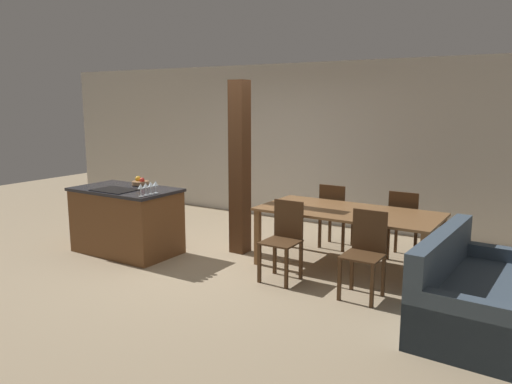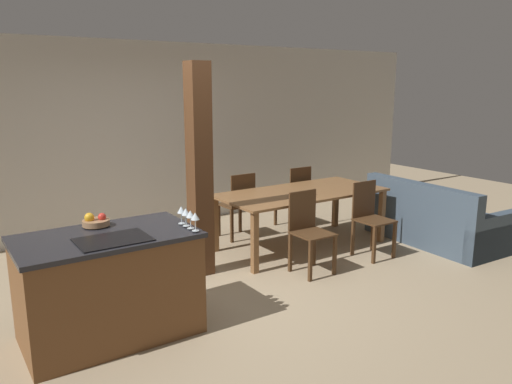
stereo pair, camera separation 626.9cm
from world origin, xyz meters
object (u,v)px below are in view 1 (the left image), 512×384
(wine_glass_middle, at_px, (146,186))
(dining_chair_near_right, at_px, (365,252))
(wine_glass_end, at_px, (156,184))
(timber_post, at_px, (240,168))
(fruit_bowl, at_px, (140,182))
(kitchen_island, at_px, (127,220))
(dining_chair_near_left, at_px, (284,239))
(dining_table, at_px, (348,217))
(dining_chair_far_left, at_px, (335,214))
(dining_chair_far_right, at_px, (405,223))
(wine_glass_near, at_px, (141,187))
(couch, at_px, (477,297))
(wine_glass_far, at_px, (151,185))

(wine_glass_middle, xyz_separation_m, dining_chair_near_right, (2.69, 0.47, -0.54))
(wine_glass_end, relative_size, timber_post, 0.07)
(fruit_bowl, bearing_deg, kitchen_island, -90.48)
(fruit_bowl, distance_m, dining_chair_near_left, 2.39)
(dining_chair_near_left, distance_m, dining_chair_near_right, 0.99)
(kitchen_island, relative_size, fruit_bowl, 6.23)
(dining_table, relative_size, dining_chair_far_left, 2.37)
(wine_glass_middle, relative_size, dining_chair_far_right, 0.17)
(wine_glass_end, bearing_deg, wine_glass_middle, -90.00)
(dining_chair_near_left, distance_m, dining_chair_far_left, 1.49)
(kitchen_island, bearing_deg, dining_table, 18.65)
(wine_glass_near, bearing_deg, dining_table, 30.74)
(kitchen_island, xyz_separation_m, dining_chair_near_right, (3.34, 0.21, 0.04))
(wine_glass_middle, xyz_separation_m, dining_chair_far_left, (1.70, 1.97, -0.54))
(dining_chair_near_right, relative_size, dining_chair_far_right, 1.00)
(couch, bearing_deg, timber_post, 79.14)
(fruit_bowl, xyz_separation_m, dining_chair_far_left, (2.35, 1.43, -0.45))
(kitchen_island, height_order, dining_chair_near_left, dining_chair_near_left)
(kitchen_island, bearing_deg, wine_glass_end, -7.44)
(wine_glass_middle, distance_m, wine_glass_end, 0.18)
(wine_glass_middle, distance_m, dining_chair_far_right, 3.38)
(wine_glass_middle, bearing_deg, timber_post, 58.85)
(dining_chair_near_right, relative_size, couch, 0.51)
(wine_glass_end, bearing_deg, fruit_bowl, 150.47)
(wine_glass_near, xyz_separation_m, dining_chair_near_left, (1.70, 0.56, -0.54))
(wine_glass_middle, xyz_separation_m, dining_chair_near_left, (1.70, 0.47, -0.54))
(fruit_bowl, bearing_deg, dining_chair_far_left, 31.28)
(couch, bearing_deg, wine_glass_end, 95.18)
(fruit_bowl, relative_size, dining_chair_far_right, 0.25)
(timber_post, bearing_deg, dining_chair_near_right, -17.35)
(dining_chair_far_left, distance_m, timber_post, 1.51)
(wine_glass_end, xyz_separation_m, dining_chair_near_right, (2.69, 0.30, -0.54))
(wine_glass_near, height_order, wine_glass_end, same)
(kitchen_island, height_order, couch, kitchen_island)
(wine_glass_far, distance_m, dining_chair_near_right, 2.77)
(fruit_bowl, bearing_deg, dining_chair_near_left, -1.63)
(wine_glass_far, distance_m, wine_glass_end, 0.09)
(wine_glass_near, relative_size, dining_chair_far_left, 0.17)
(couch, height_order, timber_post, timber_post)
(dining_table, height_order, dining_chair_far_left, dining_chair_far_left)
(dining_chair_far_right, bearing_deg, dining_chair_near_right, 90.00)
(kitchen_island, height_order, timber_post, timber_post)
(dining_table, xyz_separation_m, couch, (1.63, -0.87, -0.39))
(wine_glass_near, bearing_deg, couch, 6.58)
(wine_glass_near, bearing_deg, wine_glass_middle, 90.00)
(fruit_bowl, bearing_deg, wine_glass_end, -29.53)
(wine_glass_far, bearing_deg, wine_glass_near, -90.00)
(dining_chair_far_right, distance_m, couch, 1.98)
(wine_glass_far, bearing_deg, kitchen_island, 165.07)
(dining_chair_near_right, xyz_separation_m, timber_post, (-2.02, 0.63, 0.68))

